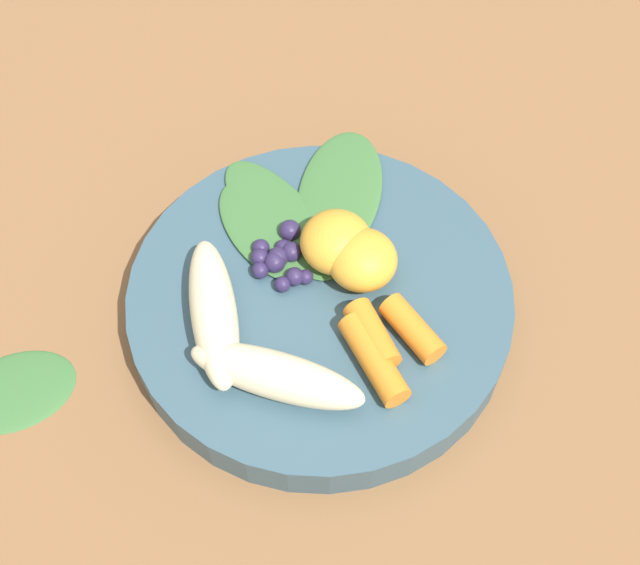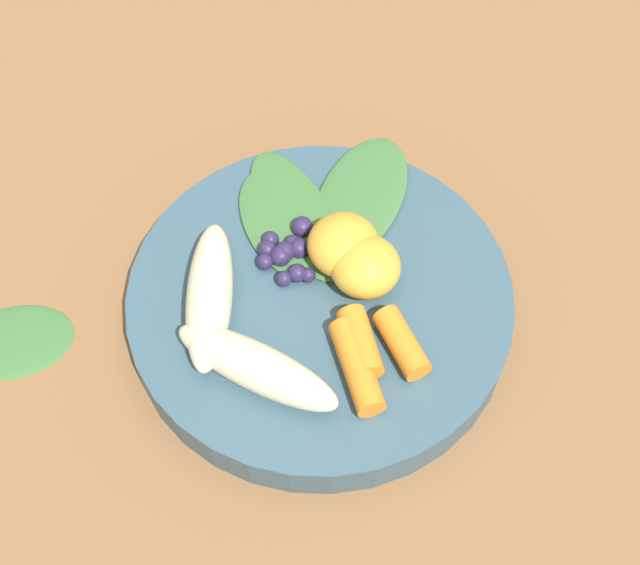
% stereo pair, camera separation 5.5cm
% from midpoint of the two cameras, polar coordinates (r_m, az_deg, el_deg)
% --- Properties ---
extents(ground_plane, '(2.40, 2.40, 0.00)m').
position_cam_midpoint_polar(ground_plane, '(0.59, -2.69, -2.31)').
color(ground_plane, brown).
extents(bowl, '(0.25, 0.25, 0.03)m').
position_cam_midpoint_polar(bowl, '(0.57, -2.75, -1.56)').
color(bowl, '#385666').
rests_on(bowl, ground_plane).
extents(banana_peeled_left, '(0.10, 0.10, 0.03)m').
position_cam_midpoint_polar(banana_peeled_left, '(0.52, -5.97, -6.41)').
color(banana_peeled_left, beige).
rests_on(banana_peeled_left, bowl).
extents(banana_peeled_right, '(0.06, 0.11, 0.03)m').
position_cam_midpoint_polar(banana_peeled_right, '(0.54, -9.97, -2.18)').
color(banana_peeled_right, beige).
rests_on(banana_peeled_right, bowl).
extents(orange_segment_near, '(0.05, 0.05, 0.04)m').
position_cam_midpoint_polar(orange_segment_near, '(0.56, -1.73, 2.49)').
color(orange_segment_near, '#F4A833').
rests_on(orange_segment_near, bowl).
extents(orange_segment_far, '(0.05, 0.05, 0.03)m').
position_cam_midpoint_polar(orange_segment_far, '(0.55, 0.18, 0.96)').
color(orange_segment_far, '#F4A833').
rests_on(orange_segment_far, bowl).
extents(carrot_front, '(0.02, 0.06, 0.02)m').
position_cam_midpoint_polar(carrot_front, '(0.53, 0.59, -5.33)').
color(carrot_front, orange).
rests_on(carrot_front, bowl).
extents(carrot_mid_left, '(0.02, 0.05, 0.02)m').
position_cam_midpoint_polar(carrot_mid_left, '(0.53, 0.52, -3.77)').
color(carrot_mid_left, orange).
rests_on(carrot_mid_left, bowl).
extents(carrot_mid_right, '(0.03, 0.05, 0.02)m').
position_cam_midpoint_polar(carrot_mid_right, '(0.54, 3.24, -3.32)').
color(carrot_mid_right, orange).
rests_on(carrot_mid_right, bowl).
extents(blueberry_pile, '(0.05, 0.05, 0.01)m').
position_cam_midpoint_polar(blueberry_pile, '(0.57, -5.37, 1.53)').
color(blueberry_pile, '#2D234C').
rests_on(blueberry_pile, bowl).
extents(kale_leaf_left, '(0.11, 0.13, 0.01)m').
position_cam_midpoint_polar(kale_leaf_left, '(0.61, -1.26, 5.88)').
color(kale_leaf_left, '#3D7038').
rests_on(kale_leaf_left, bowl).
extents(kale_leaf_right, '(0.07, 0.13, 0.01)m').
position_cam_midpoint_polar(kale_leaf_right, '(0.60, -4.93, 4.23)').
color(kale_leaf_right, '#3D7038').
rests_on(kale_leaf_right, bowl).
extents(kale_leaf_rear, '(0.06, 0.10, 0.01)m').
position_cam_midpoint_polar(kale_leaf_rear, '(0.59, -6.40, 3.41)').
color(kale_leaf_rear, '#3D7038').
rests_on(kale_leaf_rear, bowl).
extents(kale_leaf_stray, '(0.08, 0.06, 0.01)m').
position_cam_midpoint_polar(kale_leaf_stray, '(0.60, -22.23, -6.84)').
color(kale_leaf_stray, '#3D7038').
rests_on(kale_leaf_stray, ground_plane).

